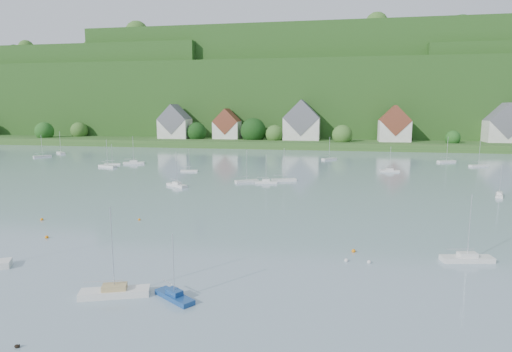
% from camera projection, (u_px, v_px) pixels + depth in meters
% --- Properties ---
extents(far_shore_strip, '(600.00, 60.00, 3.00)m').
position_uv_depth(far_shore_strip, '(293.00, 141.00, 210.01)').
color(far_shore_strip, '#29541F').
rests_on(far_shore_strip, ground).
extents(forested_ridge, '(620.00, 181.22, 69.89)m').
position_uv_depth(forested_ridge, '(305.00, 99.00, 273.14)').
color(forested_ridge, '#184416').
rests_on(forested_ridge, ground).
extents(village_building_0, '(14.00, 10.40, 16.00)m').
position_uv_depth(village_building_0, '(175.00, 124.00, 206.12)').
color(village_building_0, beige).
rests_on(village_building_0, far_shore_strip).
extents(village_building_1, '(12.00, 9.36, 14.00)m').
position_uv_depth(village_building_1, '(227.00, 126.00, 203.64)').
color(village_building_1, beige).
rests_on(village_building_1, far_shore_strip).
extents(village_building_2, '(16.00, 11.44, 18.00)m').
position_uv_depth(village_building_2, '(302.00, 124.00, 196.08)').
color(village_building_2, beige).
rests_on(village_building_2, far_shore_strip).
extents(village_building_3, '(13.00, 10.40, 15.50)m').
position_uv_depth(village_building_3, '(394.00, 126.00, 187.01)').
color(village_building_3, beige).
rests_on(village_building_3, far_shore_strip).
extents(village_building_4, '(15.00, 10.40, 16.50)m').
position_uv_depth(village_building_4, '(505.00, 126.00, 182.69)').
color(village_building_4, beige).
rests_on(village_building_4, far_shore_strip).
extents(near_sailboat_1, '(4.61, 3.70, 6.32)m').
position_uv_depth(near_sailboat_1, '(174.00, 295.00, 40.47)').
color(near_sailboat_1, navy).
rests_on(near_sailboat_1, ground).
extents(near_sailboat_2, '(6.66, 3.86, 8.68)m').
position_uv_depth(near_sailboat_2, '(115.00, 291.00, 41.18)').
color(near_sailboat_2, silver).
rests_on(near_sailboat_2, ground).
extents(near_sailboat_3, '(6.10, 2.73, 7.96)m').
position_uv_depth(near_sailboat_3, '(467.00, 258.00, 50.40)').
color(near_sailboat_3, silver).
rests_on(near_sailboat_3, ground).
extents(mooring_buoy_0, '(0.49, 0.49, 0.49)m').
position_uv_depth(mooring_buoy_0, '(47.00, 238.00, 59.39)').
color(mooring_buoy_0, orange).
rests_on(mooring_buoy_0, ground).
extents(mooring_buoy_1, '(0.47, 0.47, 0.47)m').
position_uv_depth(mooring_buoy_1, '(346.00, 261.00, 50.43)').
color(mooring_buoy_1, silver).
rests_on(mooring_buoy_1, ground).
extents(mooring_buoy_2, '(0.50, 0.50, 0.50)m').
position_uv_depth(mooring_buoy_2, '(354.00, 252.00, 53.68)').
color(mooring_buoy_2, orange).
rests_on(mooring_buoy_2, ground).
extents(mooring_buoy_3, '(0.39, 0.39, 0.39)m').
position_uv_depth(mooring_buoy_3, '(139.00, 220.00, 68.77)').
color(mooring_buoy_3, orange).
rests_on(mooring_buoy_3, ground).
extents(mooring_buoy_4, '(0.47, 0.47, 0.47)m').
position_uv_depth(mooring_buoy_4, '(369.00, 263.00, 49.88)').
color(mooring_buoy_4, silver).
rests_on(mooring_buoy_4, ground).
extents(mooring_buoy_5, '(0.47, 0.47, 0.47)m').
position_uv_depth(mooring_buoy_5, '(42.00, 220.00, 68.77)').
color(mooring_buoy_5, orange).
rests_on(mooring_buoy_5, ground).
extents(duck_pair, '(1.67, 1.49, 0.33)m').
position_uv_depth(duck_pair, '(4.00, 350.00, 31.90)').
color(duck_pair, black).
rests_on(duck_pair, ground).
extents(far_sailboat_cluster, '(189.12, 69.97, 8.71)m').
position_uv_depth(far_sailboat_cluster, '(288.00, 167.00, 127.76)').
color(far_sailboat_cluster, silver).
rests_on(far_sailboat_cluster, ground).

